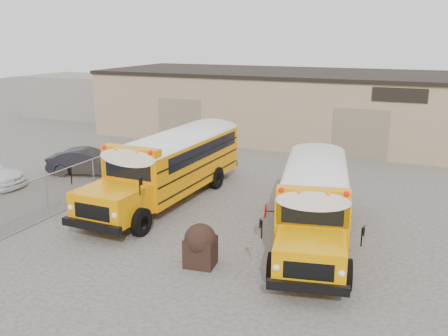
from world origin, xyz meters
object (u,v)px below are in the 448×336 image
at_px(school_bus_left, 229,135).
at_px(tarp_bundle, 200,244).
at_px(car_dark, 88,162).
at_px(school_bus_right, 318,159).

bearing_deg(school_bus_left, tarp_bundle, -71.46).
height_order(school_bus_left, car_dark, school_bus_left).
xyz_separation_m(tarp_bundle, car_dark, (-10.15, 7.39, -0.04)).
height_order(school_bus_right, car_dark, school_bus_right).
distance_m(school_bus_left, tarp_bundle, 12.61).
distance_m(school_bus_right, car_dark, 11.96).
bearing_deg(car_dark, school_bus_right, -99.23).
xyz_separation_m(school_bus_left, tarp_bundle, (4.00, -11.92, -1.02)).
distance_m(school_bus_left, school_bus_right, 6.20).
bearing_deg(car_dark, school_bus_left, -72.09).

